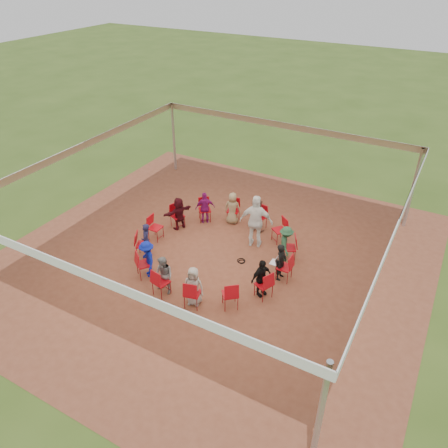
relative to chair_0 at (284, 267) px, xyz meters
The scene contains 31 objects.
ground 2.39m from the chair_0, behind, with size 80.00×80.00×0.00m, color #354F18.
dirt_patch 2.39m from the chair_0, behind, with size 13.00×13.00×0.00m, color brown.
tent 3.04m from the chair_0, behind, with size 10.33×10.33×3.00m.
chair_0 is the anchor object (origin of this frame).
chair_1 1.05m from the chair_0, 104.08° to the left, with size 0.42×0.44×0.90m, color #AE0811, non-canonical shape.
chair_2 2.04m from the chair_0, 116.94° to the left, with size 0.42×0.44×0.90m, color #AE0811, non-canonical shape.
chair_3 2.93m from the chair_0, 129.79° to the left, with size 0.42×0.44×0.90m, color #AE0811, non-canonical shape.
chair_4 3.67m from the chair_0, 142.65° to the left, with size 0.42×0.44×0.90m, color #AE0811, non-canonical shape.
chair_5 4.23m from the chair_0, 155.51° to the left, with size 0.42×0.44×0.90m, color #AE0811, non-canonical shape.
chair_6 4.58m from the chair_0, 168.36° to the left, with size 0.42×0.44×0.90m, color #AE0811, non-canonical shape.
chair_7 4.70m from the chair_0, behind, with size 0.42×0.44×0.90m, color #AE0811, non-canonical shape.
chair_8 4.58m from the chair_0, 165.92° to the right, with size 0.42×0.44×0.90m, color #AE0811, non-canonical shape.
chair_9 4.23m from the chair_0, 153.06° to the right, with size 0.42×0.44×0.90m, color #AE0811, non-canonical shape.
chair_10 3.67m from the chair_0, 140.21° to the right, with size 0.42×0.44×0.90m, color #AE0811, non-canonical shape.
chair_11 2.93m from the chair_0, 127.35° to the right, with size 0.42×0.44×0.90m, color #AE0811, non-canonical shape.
chair_12 2.04m from the chair_0, 114.49° to the right, with size 0.42×0.44×0.90m, color #AE0811, non-canonical shape.
chair_13 1.05m from the chair_0, 101.64° to the right, with size 0.42×0.44×0.90m, color #AE0811, non-canonical shape.
person_seated_0 0.20m from the chair_0, behind, with size 0.44×0.29×1.21m, color black.
person_seated_1 1.04m from the chair_0, 110.63° to the left, with size 0.78×0.39×1.21m, color #255032.
person_seated_2 2.86m from the chair_0, 131.67° to the left, with size 0.59×0.34×1.21m, color brown.
person_seated_3 3.59m from the chair_0, 143.85° to the left, with size 0.59×0.33×1.21m, color #907A53.
person_seated_4 4.13m from the chair_0, 156.23° to the left, with size 0.71×0.36×1.21m, color #821262.
person_seated_5 4.47m from the chair_0, 168.71° to the left, with size 1.12×0.42×1.21m, color #400B13.
person_seated_6 4.47m from the chair_0, 166.26° to the right, with size 0.44×0.29×1.21m, color #191838.
person_seated_7 4.13m from the chair_0, 153.79° to the right, with size 0.78×0.39×1.21m, color #0B1A96.
person_seated_8 3.59m from the chair_0, 141.40° to the right, with size 0.59×0.34×1.21m, color slate.
person_seated_9 2.86m from the chair_0, 129.23° to the right, with size 0.59×0.33×1.21m, color #9D958A.
person_seated_10 1.04m from the chair_0, 108.18° to the right, with size 0.71×0.36×1.21m, color black.
standing_person 2.02m from the chair_0, 141.68° to the left, with size 1.10×0.56×1.88m, color white.
cable_coil 1.59m from the chair_0, behind, with size 0.34×0.34×0.03m.
laptop 0.31m from the chair_0, behind, with size 0.25×0.31×0.21m.
Camera 1 is at (5.80, -9.89, 8.50)m, focal length 35.00 mm.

